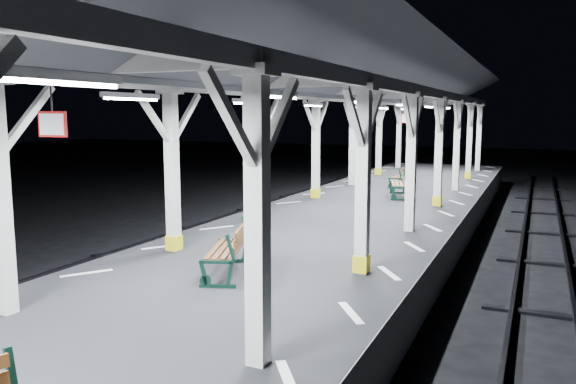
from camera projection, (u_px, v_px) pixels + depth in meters
The scene contains 8 objects.
ground at pixel (205, 351), 9.09m from camera, with size 120.00×120.00×0.00m, color black.
platform at pixel (205, 321), 9.03m from camera, with size 6.00×50.00×1.00m, color black.
hazard_stripes_left at pixel (87, 273), 9.95m from camera, with size 1.00×48.00×0.01m, color silver.
hazard_stripes_right at pixel (351, 313), 7.96m from camera, with size 1.00×48.00×0.01m, color silver.
canopy at pixel (199, 64), 8.45m from camera, with size 5.40×49.00×4.65m.
bench_mid at pixel (232, 248), 9.83m from camera, with size 1.13×1.78×0.91m.
bench_far at pixel (402, 183), 19.09m from camera, with size 1.05×1.80×0.92m.
bench_extra at pixel (403, 176), 21.80m from camera, with size 0.67×1.50×0.79m.
Camera 1 is at (4.76, -7.35, 3.80)m, focal length 35.00 mm.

